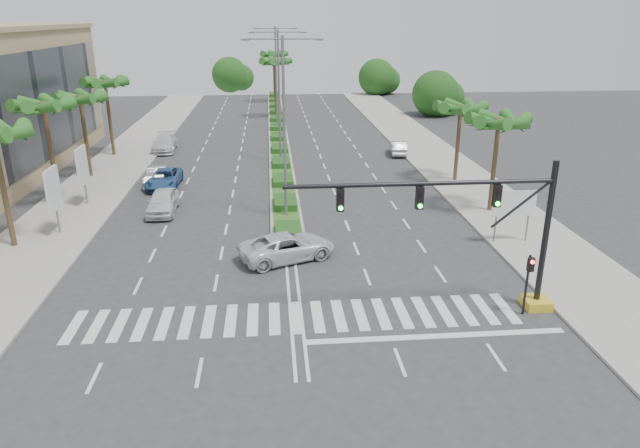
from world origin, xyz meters
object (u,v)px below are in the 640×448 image
at_px(car_crossing, 287,247).
at_px(car_parked_c, 164,178).
at_px(car_parked_a, 163,202).
at_px(car_parked_d, 165,143).
at_px(car_parked_b, 157,176).
at_px(car_right, 398,148).

bearing_deg(car_crossing, car_parked_c, 9.74).
distance_m(car_parked_a, car_parked_d, 20.30).
distance_m(car_parked_a, car_parked_b, 7.49).
bearing_deg(car_right, car_parked_d, -2.36).
xyz_separation_m(car_crossing, car_right, (11.95, 25.27, -0.08)).
xyz_separation_m(car_parked_c, car_crossing, (9.46, -15.54, 0.05)).
height_order(car_parked_b, car_parked_d, car_parked_d).
height_order(car_parked_c, car_parked_d, car_parked_d).
bearing_deg(car_parked_b, car_parked_d, 96.19).
xyz_separation_m(car_parked_b, car_right, (22.15, 8.98, -0.03)).
relative_size(car_parked_d, car_right, 1.33).
bearing_deg(car_parked_d, car_crossing, -70.78).
bearing_deg(car_parked_d, car_parked_b, -86.13).
bearing_deg(car_crossing, car_parked_a, 21.76).
distance_m(car_parked_c, car_crossing, 18.20).
bearing_deg(car_parked_a, car_parked_b, 102.68).
distance_m(car_parked_c, car_right, 23.52).
height_order(car_parked_a, car_parked_d, car_parked_a).
bearing_deg(car_crossing, car_parked_b, 10.44).
distance_m(car_parked_d, car_crossing, 31.30).
xyz_separation_m(car_parked_a, car_crossing, (8.49, -9.00, -0.04)).
bearing_deg(car_parked_d, car_parked_a, -83.69).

